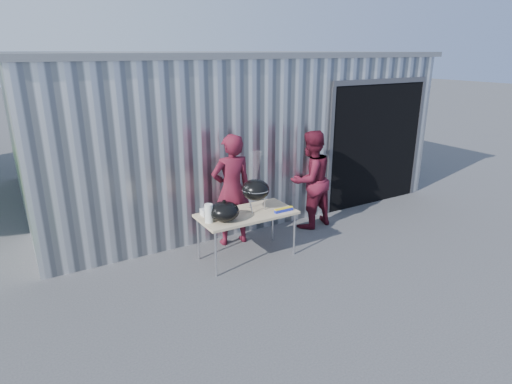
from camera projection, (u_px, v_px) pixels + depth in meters
ground at (292, 274)px, 6.29m from camera, size 80.00×80.00×0.00m
building at (212, 122)px, 9.99m from camera, size 8.20×6.20×3.10m
folding_table at (247, 215)px, 6.61m from camera, size 1.50×0.75×0.75m
kettle_grill at (255, 185)px, 6.57m from camera, size 0.44×0.44×0.94m
grill_lid at (224, 211)px, 6.26m from camera, size 0.44×0.44×0.32m
paper_towels at (209, 213)px, 6.19m from camera, size 0.12×0.12×0.28m
white_tub at (208, 212)px, 6.50m from camera, size 0.20×0.15×0.10m
foil_box at (284, 210)px, 6.63m from camera, size 0.32×0.05×0.06m
person_cook at (232, 190)px, 7.05m from camera, size 0.73×0.51×1.88m
person_bystander at (310, 180)px, 7.76m from camera, size 0.95×0.78×1.80m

